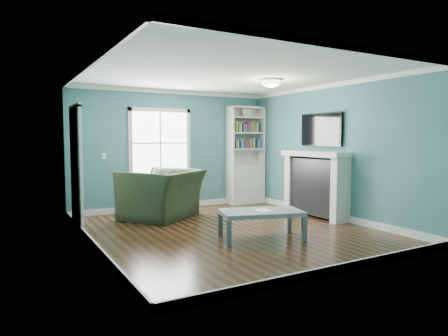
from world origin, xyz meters
TOP-DOWN VIEW (x-y plane):
  - floor at (0.00, 0.00)m, footprint 5.00×5.00m
  - room_walls at (0.00, 0.00)m, footprint 5.00×5.00m
  - trim at (0.00, 0.00)m, footprint 4.50×5.00m
  - window at (-0.30, 2.49)m, footprint 1.40×0.06m
  - bookshelf at (1.77, 2.30)m, footprint 0.90×0.35m
  - fireplace at (2.08, 0.20)m, footprint 0.44×1.58m
  - tv at (2.20, 0.20)m, footprint 0.06×1.10m
  - door at (-2.22, 1.40)m, footprint 0.12×0.98m
  - ceiling_fixture at (0.90, 0.10)m, footprint 0.38×0.38m
  - light_switch at (-1.50, 2.48)m, footprint 0.08×0.01m
  - recliner at (-0.60, 1.60)m, footprint 1.71×1.61m
  - coffee_table at (0.13, -0.73)m, footprint 1.37×1.00m
  - paper_sheet at (0.17, -0.73)m, footprint 0.23×0.28m

SIDE VIEW (x-z plane):
  - floor at x=0.00m, z-range 0.00..0.00m
  - coffee_table at x=0.13m, z-range 0.17..0.61m
  - paper_sheet at x=0.17m, z-range 0.45..0.45m
  - recliner at x=-0.60m, z-range 0.00..1.25m
  - fireplace at x=2.08m, z-range -0.01..1.29m
  - bookshelf at x=1.77m, z-range -0.23..2.08m
  - door at x=-2.22m, z-range -0.01..2.16m
  - light_switch at x=-1.50m, z-range 1.14..1.26m
  - trim at x=0.00m, z-range -0.06..2.54m
  - window at x=-0.30m, z-range 0.70..2.20m
  - room_walls at x=0.00m, z-range -0.92..4.08m
  - tv at x=2.20m, z-range 1.40..2.05m
  - ceiling_fixture at x=0.90m, z-range 2.47..2.63m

